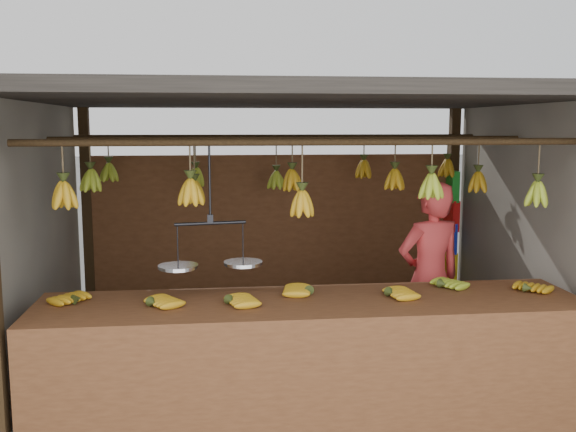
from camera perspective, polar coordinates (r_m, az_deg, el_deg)
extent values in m
plane|color=#5B5B57|center=(5.85, 0.34, -13.13)|extent=(80.00, 80.00, 0.00)
cube|color=black|center=(7.11, -17.37, -0.11)|extent=(0.10, 0.10, 2.30)
cube|color=black|center=(7.47, 14.35, 0.39)|extent=(0.10, 0.10, 2.30)
cube|color=black|center=(5.46, 0.36, 10.53)|extent=(4.30, 3.30, 0.10)
cylinder|color=black|center=(4.46, 1.90, 6.58)|extent=(4.00, 0.05, 0.05)
cylinder|color=black|center=(5.46, 0.36, 6.86)|extent=(4.00, 0.05, 0.05)
cylinder|color=black|center=(6.45, -0.71, 7.04)|extent=(4.00, 0.05, 0.05)
cube|color=brown|center=(7.05, -1.10, -1.86)|extent=(4.00, 0.06, 1.80)
cube|color=brown|center=(4.54, 2.12, -7.98)|extent=(3.83, 0.85, 0.08)
cube|color=brown|center=(4.28, 2.97, -14.83)|extent=(3.83, 0.04, 0.90)
cube|color=black|center=(4.45, -21.82, -15.09)|extent=(0.07, 0.07, 0.82)
cube|color=black|center=(5.12, -19.58, -11.86)|extent=(0.07, 0.07, 0.82)
cube|color=black|center=(5.57, 20.59, -10.29)|extent=(0.07, 0.07, 0.82)
ellipsoid|color=#BC8514|center=(4.65, -18.22, -7.11)|extent=(0.30, 0.29, 0.06)
ellipsoid|color=#BC8514|center=(4.43, -11.96, -7.64)|extent=(0.30, 0.28, 0.06)
ellipsoid|color=#BC8514|center=(4.40, -5.18, -7.61)|extent=(0.28, 0.24, 0.06)
ellipsoid|color=#BC8514|center=(4.68, 1.93, -6.62)|extent=(0.27, 0.22, 0.06)
ellipsoid|color=#BC8514|center=(4.63, 9.05, -6.86)|extent=(0.27, 0.22, 0.06)
ellipsoid|color=#92A523|center=(4.96, 13.59, -6.00)|extent=(0.30, 0.28, 0.06)
ellipsoid|color=#BC8514|center=(5.01, 20.57, -6.13)|extent=(0.30, 0.30, 0.06)
ellipsoid|color=#BC8514|center=(4.55, -19.27, 1.77)|extent=(0.16, 0.16, 0.28)
ellipsoid|color=#BC8514|center=(4.46, -8.65, 2.11)|extent=(0.16, 0.16, 0.28)
ellipsoid|color=#BC8514|center=(4.53, 1.26, 1.11)|extent=(0.16, 0.16, 0.28)
ellipsoid|color=#92A523|center=(4.73, 12.61, 2.60)|extent=(0.16, 0.16, 0.28)
ellipsoid|color=#92A523|center=(5.05, 21.26, 1.83)|extent=(0.16, 0.16, 0.28)
ellipsoid|color=#92A523|center=(5.50, -17.12, 3.05)|extent=(0.16, 0.16, 0.28)
ellipsoid|color=#BC8514|center=(5.43, -8.30, 2.14)|extent=(0.16, 0.16, 0.28)
ellipsoid|color=#BC8514|center=(5.48, 0.38, 3.21)|extent=(0.16, 0.16, 0.28)
ellipsoid|color=#BC8514|center=(5.64, 9.45, 3.24)|extent=(0.16, 0.16, 0.28)
ellipsoid|color=#BC8514|center=(5.90, 16.51, 2.92)|extent=(0.16, 0.16, 0.28)
ellipsoid|color=#92A523|center=(6.47, -15.62, 3.77)|extent=(0.16, 0.16, 0.28)
ellipsoid|color=#92A523|center=(6.41, -8.20, 3.44)|extent=(0.16, 0.16, 0.28)
ellipsoid|color=#92A523|center=(6.51, -1.05, 3.23)|extent=(0.16, 0.16, 0.28)
ellipsoid|color=#BC8514|center=(6.59, 6.74, 4.16)|extent=(0.16, 0.16, 0.28)
ellipsoid|color=#BC8514|center=(6.88, 13.95, 4.16)|extent=(0.16, 0.16, 0.28)
cylinder|color=black|center=(4.43, -6.97, 2.92)|extent=(0.02, 0.02, 0.56)
cylinder|color=black|center=(4.47, -6.91, -0.64)|extent=(0.49, 0.10, 0.02)
cylinder|color=silver|center=(4.50, -9.73, -4.54)|extent=(0.27, 0.27, 0.02)
cylinder|color=silver|center=(4.56, -4.01, -4.26)|extent=(0.27, 0.27, 0.02)
imported|color=#BF3333|center=(5.59, 12.48, -5.45)|extent=(0.68, 0.53, 1.65)
cube|color=#199926|center=(7.27, 14.41, 2.58)|extent=(0.08, 0.26, 0.34)
cube|color=red|center=(7.31, 14.32, 0.07)|extent=(0.08, 0.26, 0.34)
cube|color=#1426BF|center=(7.35, 14.26, -1.86)|extent=(0.08, 0.26, 0.34)
cube|color=yellow|center=(7.41, 14.17, -4.35)|extent=(0.08, 0.26, 0.34)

